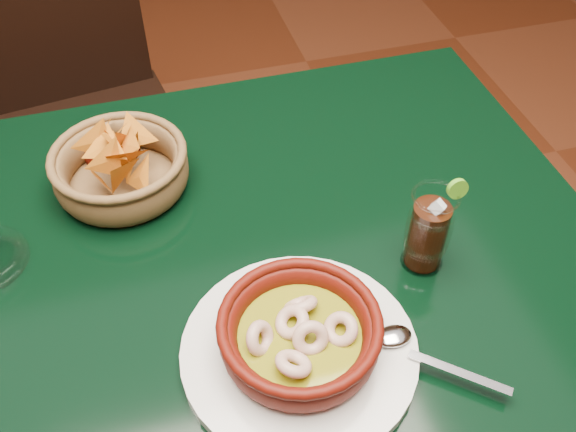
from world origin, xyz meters
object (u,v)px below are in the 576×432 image
object	(u,v)px
dining_chair	(78,112)
shrimp_plate	(300,339)
dining_table	(196,298)
chip_basket	(121,168)
cola_drink	(428,231)

from	to	relation	value
dining_chair	shrimp_plate	xyz separation A→B (m)	(0.27, -0.91, 0.26)
dining_table	dining_chair	size ratio (longest dim) A/B	1.26
shrimp_plate	chip_basket	bearing A→B (deg)	115.78
dining_table	cola_drink	distance (m)	0.36
dining_table	chip_basket	size ratio (longest dim) A/B	5.01
dining_table	cola_drink	size ratio (longest dim) A/B	8.20
chip_basket	cola_drink	xyz separation A→B (m)	(0.38, -0.27, 0.02)
shrimp_plate	cola_drink	size ratio (longest dim) A/B	2.51
dining_table	chip_basket	bearing A→B (deg)	113.12
dining_table	cola_drink	world-z (taller)	cola_drink
dining_table	chip_basket	distance (m)	0.23
dining_table	shrimp_plate	size ratio (longest dim) A/B	3.28
dining_chair	cola_drink	bearing A→B (deg)	-59.52
dining_table	dining_chair	xyz separation A→B (m)	(-0.17, 0.71, -0.13)
shrimp_plate	dining_table	bearing A→B (deg)	117.95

